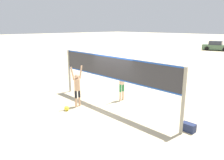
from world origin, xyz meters
The scene contains 7 objects.
ground_plane centered at (0.00, 0.00, 0.00)m, with size 200.00×200.00×0.00m, color beige.
volleyball_net centered at (0.00, 0.00, 1.74)m, with size 7.49×0.13×2.50m.
player_spiker centered at (-1.26, -1.13, 1.06)m, with size 0.28×0.69×2.02m.
player_blocker centered at (-0.40, 1.09, 1.16)m, with size 0.28×0.71×2.20m.
volleyball centered at (-1.15, -1.83, 0.11)m, with size 0.23×0.23×0.23m.
gear_bag centered at (3.78, 0.38, 0.16)m, with size 0.51×0.28×0.32m.
parked_car_mid centered at (-6.77, 29.50, 0.66)m, with size 4.47×2.67×1.49m.
Camera 1 is at (7.26, -6.88, 3.87)m, focal length 35.00 mm.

